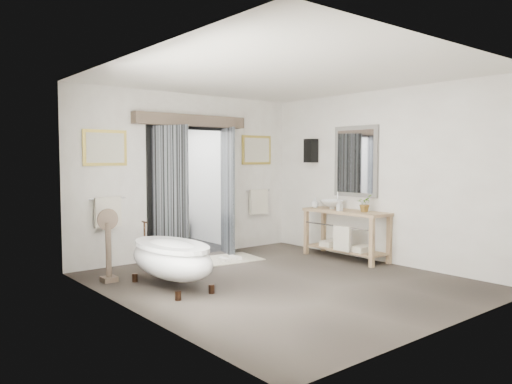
% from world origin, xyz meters
% --- Properties ---
extents(ground_plane, '(5.00, 5.00, 0.00)m').
position_xyz_m(ground_plane, '(0.00, 0.00, 0.00)').
color(ground_plane, '#50473E').
extents(room_shell, '(4.52, 5.02, 2.91)m').
position_xyz_m(room_shell, '(-0.04, -0.11, 1.86)').
color(room_shell, silver).
rests_on(room_shell, ground_plane).
extents(shower_room, '(2.22, 2.01, 2.51)m').
position_xyz_m(shower_room, '(0.00, 3.99, 0.91)').
color(shower_room, black).
rests_on(shower_room, ground_plane).
extents(back_wall_dressing, '(3.82, 0.78, 2.52)m').
position_xyz_m(back_wall_dressing, '(0.00, 2.32, 1.56)').
color(back_wall_dressing, black).
rests_on(back_wall_dressing, ground_plane).
extents(clawfoot_tub, '(0.76, 1.70, 0.83)m').
position_xyz_m(clawfoot_tub, '(-1.37, 0.74, 0.40)').
color(clawfoot_tub, black).
rests_on(clawfoot_tub, ground_plane).
extents(vanity, '(0.57, 1.60, 0.85)m').
position_xyz_m(vanity, '(1.95, 0.52, 0.51)').
color(vanity, tan).
rests_on(vanity, ground_plane).
extents(pedestal_mirror, '(0.31, 0.20, 1.05)m').
position_xyz_m(pedestal_mirror, '(-1.90, 1.58, 0.45)').
color(pedestal_mirror, brown).
rests_on(pedestal_mirror, ground_plane).
extents(rug, '(1.28, 0.93, 0.01)m').
position_xyz_m(rug, '(0.26, 1.79, 0.01)').
color(rug, beige).
rests_on(rug, ground_plane).
extents(slippers, '(0.37, 0.27, 0.05)m').
position_xyz_m(slippers, '(0.29, 1.67, 0.04)').
color(slippers, white).
rests_on(slippers, rug).
extents(basin, '(0.57, 0.57, 0.15)m').
position_xyz_m(basin, '(2.03, 0.91, 0.93)').
color(basin, white).
rests_on(basin, vanity).
extents(plant, '(0.33, 0.31, 0.29)m').
position_xyz_m(plant, '(2.01, 0.17, 0.99)').
color(plant, gray).
rests_on(plant, vanity).
extents(soap_bottle_a, '(0.09, 0.09, 0.18)m').
position_xyz_m(soap_bottle_a, '(1.83, 0.55, 0.94)').
color(soap_bottle_a, gray).
rests_on(soap_bottle_a, vanity).
extents(soap_bottle_b, '(0.17, 0.17, 0.18)m').
position_xyz_m(soap_bottle_b, '(1.89, 1.21, 0.94)').
color(soap_bottle_b, gray).
rests_on(soap_bottle_b, vanity).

